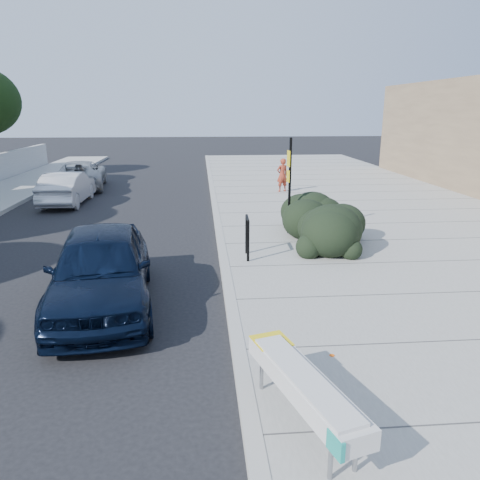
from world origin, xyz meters
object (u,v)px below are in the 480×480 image
object	(u,v)px
bench	(303,385)
sedan_navy	(101,268)
bike_rack	(247,233)
suv_silver	(80,174)
pedestrian	(282,175)
wagon_silver	(67,188)
sign_post	(289,181)

from	to	relation	value
bench	sedan_navy	world-z (taller)	sedan_navy
bike_rack	suv_silver	xyz separation A→B (m)	(-7.04, 12.37, -0.10)
suv_silver	pedestrian	world-z (taller)	pedestrian
wagon_silver	bike_rack	bearing A→B (deg)	128.88
bike_rack	pedestrian	bearing A→B (deg)	77.51
sedan_navy	pedestrian	size ratio (longest dim) A/B	3.11
sign_post	suv_silver	size ratio (longest dim) A/B	0.58
sign_post	pedestrian	xyz separation A→B (m)	(1.09, 7.42, -0.85)
bench	bike_rack	size ratio (longest dim) A/B	2.20
suv_silver	pedestrian	bearing A→B (deg)	156.73
sign_post	bike_rack	bearing A→B (deg)	-125.29
sedan_navy	wagon_silver	distance (m)	11.36
sign_post	wagon_silver	world-z (taller)	sign_post
bike_rack	sedan_navy	world-z (taller)	sedan_navy
suv_silver	wagon_silver	bearing A→B (deg)	88.50
bench	bike_rack	world-z (taller)	bike_rack
bike_rack	sign_post	bearing A→B (deg)	59.52
bike_rack	pedestrian	distance (m)	10.03
pedestrian	sedan_navy	bearing A→B (deg)	45.18
bike_rack	suv_silver	distance (m)	14.23
bike_rack	suv_silver	size ratio (longest dim) A/B	0.21
bike_rack	sedan_navy	xyz separation A→B (m)	(-3.10, -2.49, 0.01)
wagon_silver	pedestrian	distance (m)	9.26
sedan_navy	pedestrian	xyz separation A→B (m)	(5.66, 12.19, 0.11)
bike_rack	sign_post	world-z (taller)	sign_post
bike_rack	sedan_navy	size ratio (longest dim) A/B	0.22
bench	pedestrian	distance (m)	16.47
sign_post	sedan_navy	distance (m)	6.67
sign_post	sedan_navy	world-z (taller)	sign_post
sign_post	sedan_navy	bearing A→B (deg)	-136.27
wagon_silver	pedestrian	size ratio (longest dim) A/B	2.70
pedestrian	sign_post	bearing A→B (deg)	61.70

